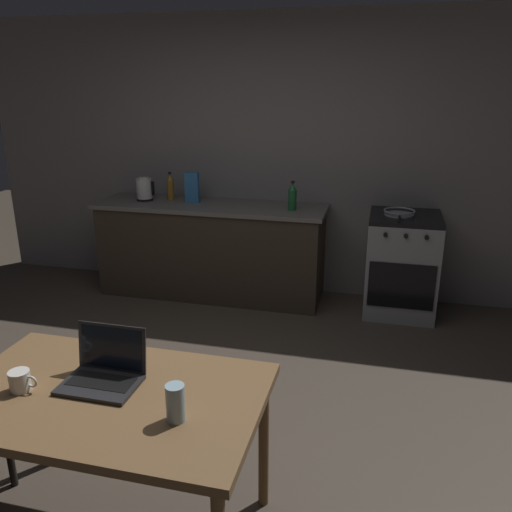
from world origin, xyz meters
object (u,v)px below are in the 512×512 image
object	(u,v)px
dining_table	(108,408)
drinking_glass	(176,403)
coffee_mug	(20,381)
bottle	(292,196)
cereal_box	(192,188)
frying_pan	(399,212)
bottle_b	(170,187)
electric_kettle	(144,189)
laptop	(104,372)
stove_oven	(401,264)

from	to	relation	value
dining_table	drinking_glass	world-z (taller)	drinking_glass
dining_table	coffee_mug	xyz separation A→B (m)	(-0.35, -0.07, 0.12)
bottle	cereal_box	bearing A→B (deg)	175.85
frying_pan	bottle_b	xyz separation A→B (m)	(-2.13, 0.11, 0.10)
electric_kettle	bottle_b	bearing A→B (deg)	18.95
electric_kettle	bottle_b	size ratio (longest dim) A/B	0.82
coffee_mug	electric_kettle	bearing A→B (deg)	105.59
electric_kettle	cereal_box	size ratio (longest dim) A/B	0.78
laptop	cereal_box	world-z (taller)	cereal_box
frying_pan	drinking_glass	xyz separation A→B (m)	(-0.84, -2.93, -0.09)
stove_oven	frying_pan	distance (m)	0.48
electric_kettle	laptop	bearing A→B (deg)	-68.07
electric_kettle	bottle	bearing A→B (deg)	-1.99
electric_kettle	cereal_box	bearing A→B (deg)	2.40
laptop	frying_pan	size ratio (longest dim) A/B	0.73
bottle	bottle_b	distance (m)	1.22
bottle	drinking_glass	size ratio (longest dim) A/B	1.72
stove_oven	drinking_glass	size ratio (longest dim) A/B	5.97
stove_oven	bottle_b	xyz separation A→B (m)	(-2.19, 0.08, 0.57)
laptop	bottle_b	bearing A→B (deg)	115.33
dining_table	bottle	distance (m)	2.84
coffee_mug	bottle_b	xyz separation A→B (m)	(-0.58, 3.00, 0.23)
stove_oven	dining_table	world-z (taller)	stove_oven
stove_oven	drinking_glass	bearing A→B (deg)	-106.98
coffee_mug	drinking_glass	distance (m)	0.71
frying_pan	coffee_mug	bearing A→B (deg)	-118.13
cereal_box	coffee_mug	bearing A→B (deg)	-83.43
stove_oven	bottle_b	bearing A→B (deg)	177.84
stove_oven	cereal_box	bearing A→B (deg)	179.34
dining_table	laptop	world-z (taller)	laptop
stove_oven	electric_kettle	bearing A→B (deg)	179.94
dining_table	laptop	size ratio (longest dim) A/B	4.07
stove_oven	bottle_b	world-z (taller)	bottle_b
stove_oven	dining_table	xyz separation A→B (m)	(-1.25, -2.85, 0.23)
bottle_b	dining_table	bearing A→B (deg)	-72.33
dining_table	cereal_box	xyz separation A→B (m)	(-0.69, 2.87, 0.36)
dining_table	coffee_mug	bearing A→B (deg)	-168.79
coffee_mug	bottle_b	distance (m)	3.07
bottle_b	bottle	bearing A→B (deg)	-6.14
laptop	frying_pan	distance (m)	3.02
coffee_mug	drinking_glass	size ratio (longest dim) A/B	0.84
electric_kettle	frying_pan	xyz separation A→B (m)	(2.36, -0.03, -0.08)
bottle	drinking_glass	world-z (taller)	bottle
electric_kettle	drinking_glass	bearing A→B (deg)	-62.79
frying_pan	cereal_box	size ratio (longest dim) A/B	1.55
coffee_mug	laptop	bearing A→B (deg)	25.01
laptop	coffee_mug	size ratio (longest dim) A/B	2.54
stove_oven	dining_table	size ratio (longest dim) A/B	0.69
drinking_glass	bottle_b	bearing A→B (deg)	112.97
cereal_box	laptop	bearing A→B (deg)	-77.08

